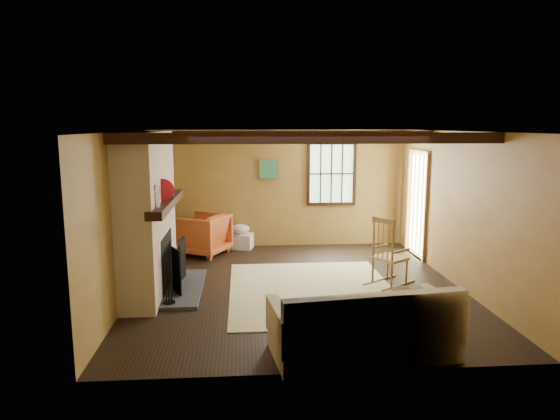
{
  "coord_description": "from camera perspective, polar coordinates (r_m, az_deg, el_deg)",
  "views": [
    {
      "loc": [
        -0.85,
        -7.43,
        2.49
      ],
      "look_at": [
        -0.25,
        0.4,
        1.15
      ],
      "focal_mm": 32.0,
      "sensor_mm": 36.0,
      "label": 1
    }
  ],
  "objects": [
    {
      "name": "rug",
      "position": [
        7.72,
        3.69,
        -9.15
      ],
      "size": [
        2.5,
        3.0,
        0.01
      ],
      "primitive_type": "cube",
      "color": "tan",
      "rests_on": "ground"
    },
    {
      "name": "ground",
      "position": [
        7.88,
        2.03,
        -8.75
      ],
      "size": [
        5.5,
        5.5,
        0.0
      ],
      "primitive_type": "plane",
      "color": "black",
      "rests_on": "ground"
    },
    {
      "name": "firewood_pile",
      "position": [
        10.36,
        -9.78,
        -3.73
      ],
      "size": [
        0.64,
        0.12,
        0.23
      ],
      "color": "brown",
      "rests_on": "ground"
    },
    {
      "name": "room_envelope",
      "position": [
        7.81,
        3.5,
        3.36
      ],
      "size": [
        5.02,
        5.52,
        2.44
      ],
      "color": "olive",
      "rests_on": "ground"
    },
    {
      "name": "armchair",
      "position": [
        9.79,
        -8.86,
        -2.76
      ],
      "size": [
        1.18,
        1.17,
        0.8
      ],
      "primitive_type": "imported",
      "rotation": [
        0.0,
        0.0,
        -2.05
      ],
      "color": "#BF6026",
      "rests_on": "ground"
    },
    {
      "name": "fireplace",
      "position": [
        7.68,
        -14.66,
        -1.05
      ],
      "size": [
        1.02,
        2.3,
        2.4
      ],
      "color": "#A4583F",
      "rests_on": "ground"
    },
    {
      "name": "basket_pillow",
      "position": [
        10.2,
        -4.61,
        -2.19
      ],
      "size": [
        0.41,
        0.33,
        0.2
      ],
      "primitive_type": "ellipsoid",
      "rotation": [
        0.0,
        0.0,
        -0.02
      ],
      "color": "beige",
      "rests_on": "laundry_basket"
    },
    {
      "name": "laundry_basket",
      "position": [
        10.25,
        -4.59,
        -3.56
      ],
      "size": [
        0.58,
        0.49,
        0.3
      ],
      "primitive_type": "cube",
      "rotation": [
        0.0,
        0.0,
        -0.25
      ],
      "color": "silver",
      "rests_on": "ground"
    },
    {
      "name": "rocking_chair",
      "position": [
        8.05,
        12.3,
        -5.16
      ],
      "size": [
        0.88,
        0.79,
        1.09
      ],
      "rotation": [
        0.0,
        0.0,
        2.18
      ],
      "color": "tan",
      "rests_on": "ground"
    },
    {
      "name": "sofa",
      "position": [
        5.64,
        9.68,
        -13.44
      ],
      "size": [
        2.09,
        1.13,
        0.81
      ],
      "rotation": [
        0.0,
        0.0,
        0.13
      ],
      "color": "beige",
      "rests_on": "ground"
    }
  ]
}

